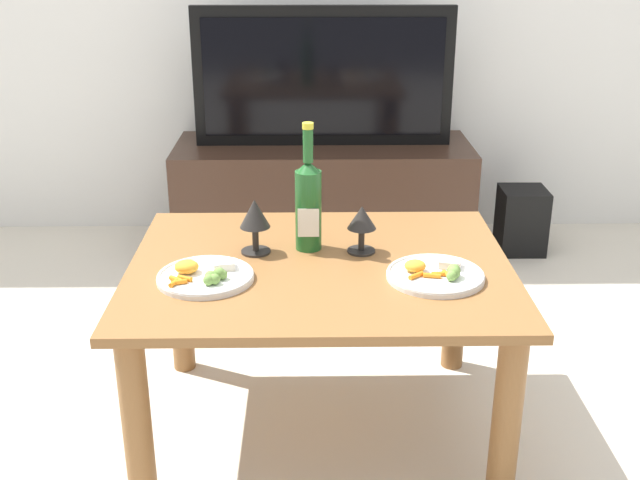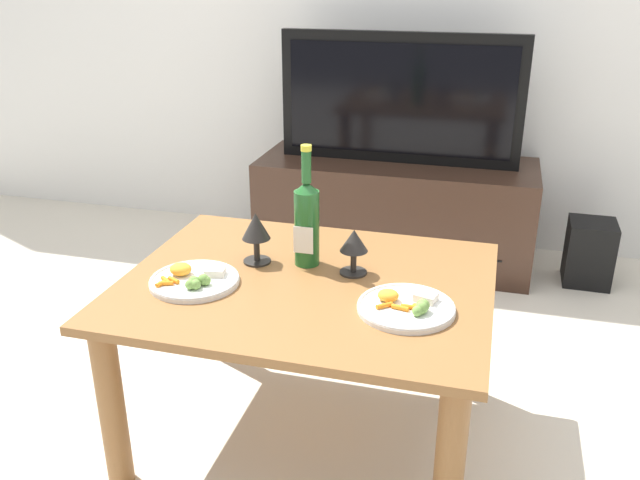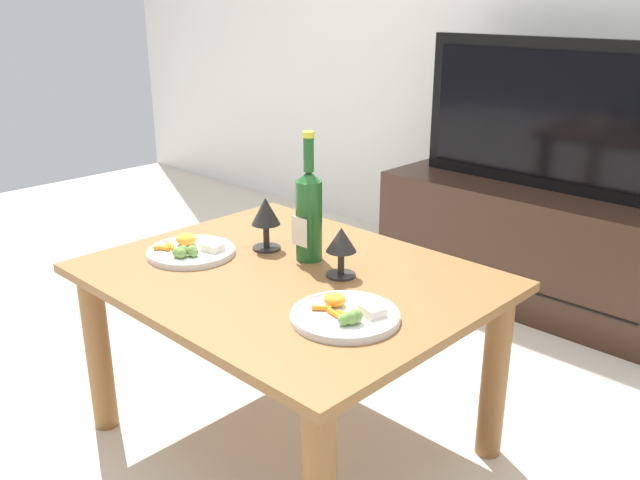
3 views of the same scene
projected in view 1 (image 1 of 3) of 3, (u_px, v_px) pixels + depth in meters
ground_plane at (320, 426)px, 2.23m from camera, size 6.40×6.40×0.00m
dining_table at (320, 296)px, 2.08m from camera, size 1.00×0.80×0.51m
tv_stand at (323, 197)px, 3.40m from camera, size 1.26×0.49×0.48m
tv_screen at (323, 77)px, 3.20m from camera, size 1.07×0.05×0.57m
floor_speaker at (521, 220)px, 3.41m from camera, size 0.20×0.20×0.29m
wine_bottle at (308, 202)px, 2.09m from camera, size 0.07×0.07×0.35m
goblet_left at (255, 217)px, 2.07m from camera, size 0.08×0.08×0.15m
goblet_right at (362, 221)px, 2.08m from camera, size 0.08×0.08×0.13m
dinner_plate_left at (205, 275)px, 1.94m from camera, size 0.24×0.24×0.05m
dinner_plate_right at (436, 274)px, 1.95m from camera, size 0.25×0.25×0.05m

